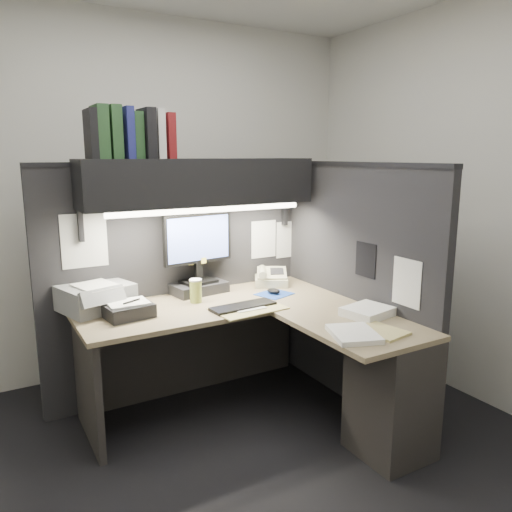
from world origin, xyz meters
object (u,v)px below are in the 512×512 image
at_px(desk, 301,365).
at_px(notebook_stack, 128,310).
at_px(keyboard, 243,306).
at_px(telephone, 271,278).
at_px(monitor, 198,262).
at_px(coffee_cup, 196,292).
at_px(printer, 96,297).
at_px(overhead_shelf, 200,182).

xyz_separation_m(desk, notebook_stack, (-0.87, 0.55, 0.33)).
height_order(keyboard, telephone, telephone).
xyz_separation_m(keyboard, notebook_stack, (-0.67, 0.19, 0.03)).
bearing_deg(desk, monitor, 109.84).
xyz_separation_m(coffee_cup, notebook_stack, (-0.47, -0.07, -0.03)).
relative_size(desk, printer, 4.32).
bearing_deg(notebook_stack, printer, 118.15).
height_order(desk, notebook_stack, notebook_stack).
bearing_deg(desk, overhead_shelf, 111.79).
distance_m(desk, coffee_cup, 0.82).
xyz_separation_m(monitor, printer, (-0.70, -0.03, -0.14)).
bearing_deg(notebook_stack, overhead_shelf, 19.87).
xyz_separation_m(telephone, printer, (-1.26, 0.02, 0.03)).
relative_size(monitor, coffee_cup, 3.85).
xyz_separation_m(desk, keyboard, (-0.20, 0.36, 0.30)).
height_order(desk, keyboard, keyboard).
bearing_deg(keyboard, notebook_stack, 160.73).
distance_m(overhead_shelf, monitor, 0.55).
bearing_deg(printer, desk, -54.89).
relative_size(overhead_shelf, notebook_stack, 5.83).
bearing_deg(keyboard, telephone, 38.13).
bearing_deg(keyboard, overhead_shelf, 101.20).
distance_m(overhead_shelf, telephone, 0.91).
relative_size(keyboard, telephone, 1.71).
bearing_deg(desk, notebook_stack, 147.81).
relative_size(overhead_shelf, coffee_cup, 10.73).
height_order(desk, monitor, monitor).
bearing_deg(coffee_cup, desk, -56.97).
bearing_deg(keyboard, coffee_cup, 124.67).
bearing_deg(overhead_shelf, notebook_stack, -160.13).
height_order(telephone, notebook_stack, telephone).
distance_m(coffee_cup, printer, 0.62).
bearing_deg(coffee_cup, overhead_shelf, 51.87).
height_order(desk, telephone, telephone).
bearing_deg(printer, coffee_cup, -32.47).
distance_m(desk, keyboard, 0.51).
relative_size(monitor, notebook_stack, 2.09).
height_order(monitor, coffee_cup, monitor).
distance_m(monitor, telephone, 0.59).
height_order(telephone, coffee_cup, coffee_cup).
relative_size(desk, telephone, 6.90).
bearing_deg(telephone, keyboard, -109.03).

